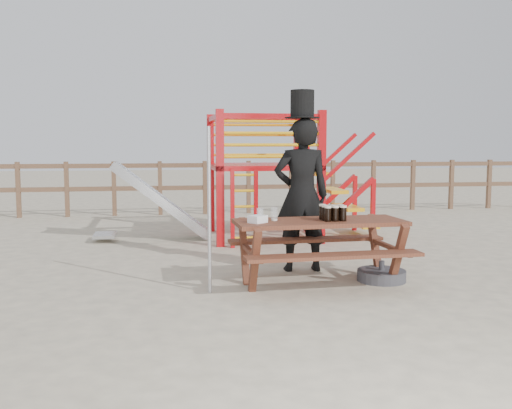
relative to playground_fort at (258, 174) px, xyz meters
The scene contains 10 objects.
ground 3.74m from the playground_fort, 91.99° to the right, with size 60.00×60.00×0.00m, color beige.
back_fence 3.44m from the playground_fort, 92.08° to the left, with size 15.09×0.09×1.20m.
playground_fort is the anchor object (origin of this frame).
picnic_table 3.41m from the playground_fort, 88.03° to the right, with size 1.92×1.36×0.73m.
man_with_hat 2.62m from the playground_fort, 87.99° to the right, with size 0.71×0.49×2.22m.
metal_pole 3.70m from the playground_fort, 107.78° to the right, with size 0.04×0.04×1.75m, color #B2B2B7.
parasol_base 3.58m from the playground_fort, 75.38° to the right, with size 0.56×0.56×0.24m.
paper_bag 3.52m from the playground_fort, 99.90° to the right, with size 0.18×0.14×0.08m, color white.
stout_pints 3.43m from the playground_fort, 85.91° to the right, with size 0.26×0.27×0.17m.
empty_glasses 3.38m from the playground_fort, 98.13° to the right, with size 0.24×0.13×0.15m.
Camera 1 is at (-1.51, -5.85, 1.56)m, focal length 40.00 mm.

